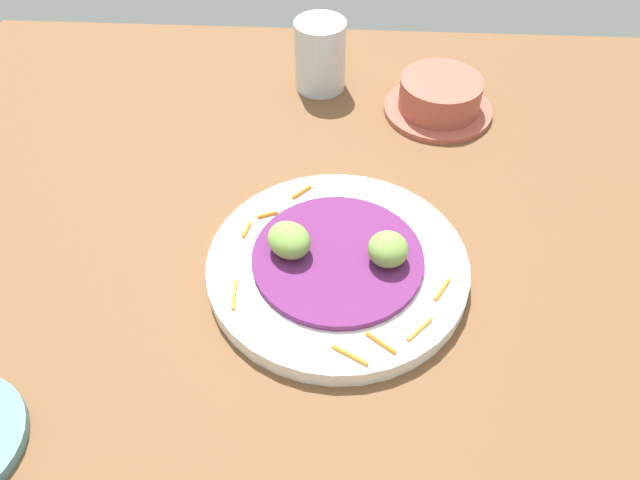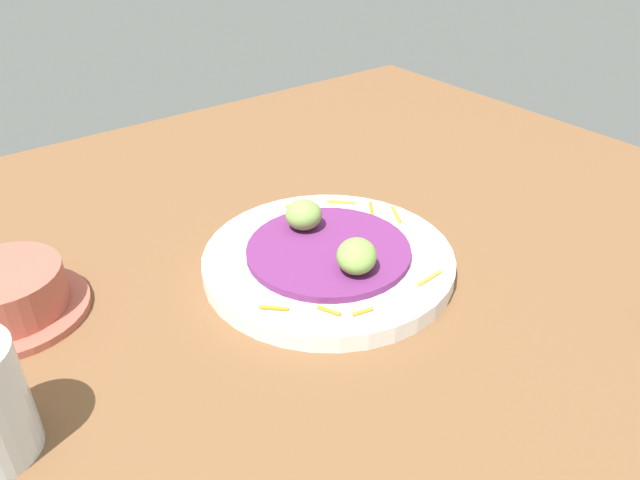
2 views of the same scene
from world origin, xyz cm
name	(u,v)px [view 2 (image 2 of 2)]	position (x,y,z in cm)	size (l,w,h in cm)	color
table_surface	(366,271)	(0.00, 0.00, 1.00)	(110.00, 110.00, 2.00)	brown
main_plate	(328,261)	(-1.81, -3.86, 2.97)	(27.09, 27.09, 1.93)	white
cabbage_bed	(328,250)	(-1.81, -3.86, 4.33)	(17.66, 17.66, 0.79)	#60235B
carrot_garnish	(354,243)	(-1.47, -0.53, 4.13)	(21.69, 23.65, 0.40)	orange
guac_scoop_left	(304,215)	(-6.78, -3.51, 6.37)	(4.14, 4.07, 3.31)	#759E47
guac_scoop_center	(357,256)	(3.15, -4.21, 6.37)	(4.04, 4.75, 3.30)	#759E47
terracotta_bowl	(8,295)	(-14.39, -33.26, 4.27)	(14.57, 14.57, 5.00)	#A85142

